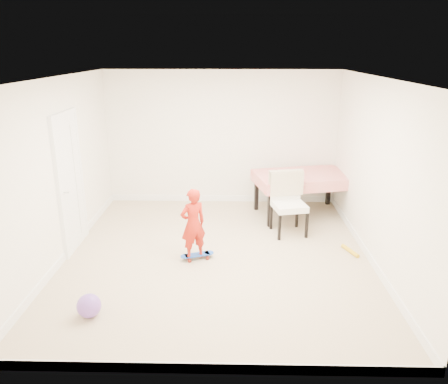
{
  "coord_description": "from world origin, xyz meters",
  "views": [
    {
      "loc": [
        0.24,
        -5.92,
        2.97
      ],
      "look_at": [
        0.1,
        0.2,
        0.95
      ],
      "focal_mm": 35.0,
      "sensor_mm": 36.0,
      "label": 1
    }
  ],
  "objects_px": {
    "skateboard": "(197,256)",
    "child": "(193,226)",
    "dining_table": "(301,194)",
    "balloon": "(89,306)",
    "dining_chair": "(289,204)"
  },
  "relations": [
    {
      "from": "dining_table",
      "to": "child",
      "type": "relative_size",
      "value": 1.58
    },
    {
      "from": "dining_table",
      "to": "child",
      "type": "distance_m",
      "value": 2.64
    },
    {
      "from": "dining_chair",
      "to": "child",
      "type": "relative_size",
      "value": 0.98
    },
    {
      "from": "dining_chair",
      "to": "dining_table",
      "type": "bearing_deg",
      "value": 57.19
    },
    {
      "from": "skateboard",
      "to": "balloon",
      "type": "relative_size",
      "value": 1.8
    },
    {
      "from": "dining_chair",
      "to": "child",
      "type": "height_order",
      "value": "child"
    },
    {
      "from": "dining_table",
      "to": "balloon",
      "type": "bearing_deg",
      "value": -144.1
    },
    {
      "from": "dining_table",
      "to": "balloon",
      "type": "height_order",
      "value": "dining_table"
    },
    {
      "from": "skateboard",
      "to": "balloon",
      "type": "distance_m",
      "value": 1.87
    },
    {
      "from": "balloon",
      "to": "dining_chair",
      "type": "bearing_deg",
      "value": 43.63
    },
    {
      "from": "balloon",
      "to": "dining_table",
      "type": "bearing_deg",
      "value": 48.93
    },
    {
      "from": "skateboard",
      "to": "balloon",
      "type": "height_order",
      "value": "balloon"
    },
    {
      "from": "dining_table",
      "to": "dining_chair",
      "type": "xyz_separation_m",
      "value": [
        -0.34,
        -0.89,
        0.13
      ]
    },
    {
      "from": "dining_table",
      "to": "skateboard",
      "type": "xyz_separation_m",
      "value": [
        -1.79,
        -1.87,
        -0.36
      ]
    },
    {
      "from": "skateboard",
      "to": "child",
      "type": "xyz_separation_m",
      "value": [
        -0.05,
        -0.03,
        0.49
      ]
    }
  ]
}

